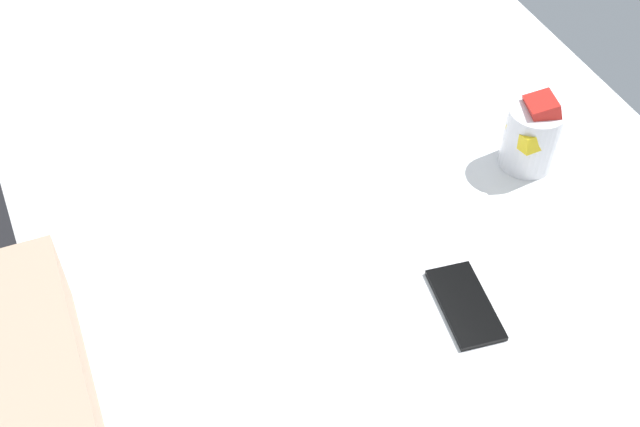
% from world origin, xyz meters
% --- Properties ---
extents(bed_mattress, '(1.80, 1.40, 0.18)m').
position_xyz_m(bed_mattress, '(0.00, 0.00, 0.09)').
color(bed_mattress, white).
rests_on(bed_mattress, ground).
extents(snack_cup, '(0.09, 0.09, 0.14)m').
position_xyz_m(snack_cup, '(-0.27, -0.45, 0.24)').
color(snack_cup, silver).
rests_on(snack_cup, bed_mattress).
extents(cell_phone, '(0.15, 0.08, 0.01)m').
position_xyz_m(cell_phone, '(-0.49, -0.21, 0.18)').
color(cell_phone, black).
rests_on(cell_phone, bed_mattress).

